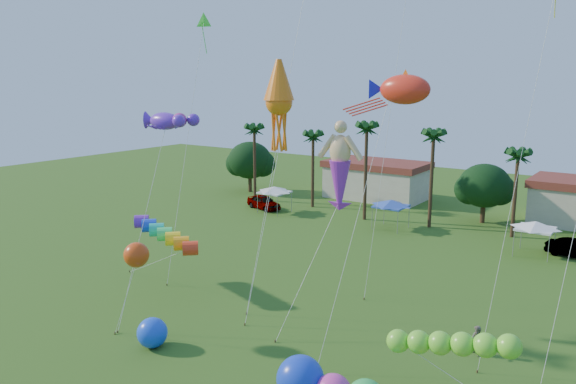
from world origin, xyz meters
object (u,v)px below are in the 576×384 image
Objects in this scene: car_a at (264,202)px; car_b at (575,249)px; spectator_b at (477,341)px; blue_ball at (152,333)px.

car_b is (33.18, 0.59, -0.07)m from car_a.
car_b is at bearing 119.78° from spectator_b.
spectator_b reaches higher than car_b.
blue_ball reaches higher than car_b.
car_a is at bearing 99.00° from car_b.
blue_ball is at bearing 159.78° from car_b.
spectator_b is 18.26m from blue_ball.
spectator_b reaches higher than car_a.
car_a is 1.05× the size of car_b.
car_b is 2.71× the size of spectator_b.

